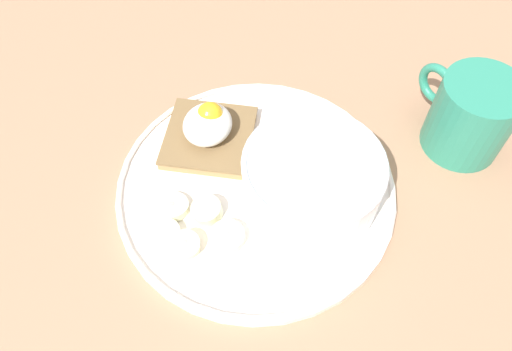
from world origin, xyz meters
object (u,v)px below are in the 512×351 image
object	(u,v)px
banana_slice_left	(186,245)
banana_slice_right	(225,236)
poached_egg	(208,123)
coffee_mug	(471,115)
oatmeal_bowl	(312,182)
banana_slice_inner	(165,234)
banana_slice_back	(172,206)
toast_slice	(209,137)
banana_slice_front	(207,210)

from	to	relation	value
banana_slice_left	banana_slice_right	world-z (taller)	banana_slice_left
banana_slice_left	poached_egg	bearing A→B (deg)	16.97
banana_slice_right	coffee_mug	bearing A→B (deg)	-39.84
oatmeal_bowl	banana_slice_inner	distance (cm)	15.57
banana_slice_right	banana_slice_back	bearing A→B (deg)	82.10
toast_slice	banana_slice_inner	xyz separation A→B (cm)	(-12.72, -1.51, -0.14)
banana_slice_left	banana_slice_right	bearing A→B (deg)	-49.72
banana_slice_back	banana_slice_left	bearing A→B (deg)	-135.05
oatmeal_bowl	banana_slice_right	bearing A→B (deg)	141.51
toast_slice	banana_slice_back	distance (cm)	9.71
toast_slice	banana_slice_front	distance (cm)	9.68
banana_slice_front	coffee_mug	size ratio (longest dim) A/B	0.39
oatmeal_bowl	banana_slice_left	xyz separation A→B (cm)	(-10.28, 9.15, -2.56)
poached_egg	banana_slice_back	world-z (taller)	poached_egg
toast_slice	banana_slice_left	distance (cm)	13.74
banana_slice_left	banana_slice_right	distance (cm)	3.94
banana_slice_back	banana_slice_right	xyz separation A→B (cm)	(-0.89, -6.43, -0.04)
banana_slice_front	banana_slice_left	bearing A→B (deg)	178.75
poached_egg	banana_slice_back	bearing A→B (deg)	-176.43
banana_slice_inner	coffee_mug	world-z (taller)	coffee_mug
banana_slice_right	banana_slice_left	bearing A→B (deg)	130.28
banana_slice_front	banana_slice_back	distance (cm)	3.65
banana_slice_left	coffee_mug	distance (cm)	33.87
banana_slice_left	banana_slice_back	xyz separation A→B (cm)	(3.43, 3.43, -0.18)
toast_slice	banana_slice_inner	bearing A→B (deg)	-173.25
banana_slice_inner	oatmeal_bowl	bearing A→B (deg)	-49.82
poached_egg	oatmeal_bowl	bearing A→B (deg)	-102.66
poached_egg	banana_slice_inner	distance (cm)	13.18
banana_slice_front	banana_slice_right	distance (cm)	3.44
banana_slice_left	banana_slice_inner	world-z (taller)	banana_slice_left
oatmeal_bowl	coffee_mug	xyz separation A→B (cm)	(15.19, -12.98, 0.31)
oatmeal_bowl	banana_slice_front	distance (cm)	11.12
banana_slice_front	coffee_mug	world-z (taller)	coffee_mug
banana_slice_left	coffee_mug	size ratio (longest dim) A/B	0.37
banana_slice_front	poached_egg	bearing A→B (deg)	25.01
coffee_mug	banana_slice_right	bearing A→B (deg)	140.16
banana_slice_back	coffee_mug	bearing A→B (deg)	-49.24
coffee_mug	toast_slice	bearing A→B (deg)	115.24
oatmeal_bowl	banana_slice_back	size ratio (longest dim) A/B	3.19
oatmeal_bowl	banana_slice_inner	bearing A→B (deg)	130.18
poached_egg	banana_slice_right	xyz separation A→B (cm)	(-10.70, -7.04, -2.53)
oatmeal_bowl	banana_slice_back	distance (cm)	14.58
toast_slice	coffee_mug	bearing A→B (deg)	-64.76
banana_slice_back	coffee_mug	size ratio (longest dim) A/B	0.39
oatmeal_bowl	banana_slice_back	world-z (taller)	oatmeal_bowl
banana_slice_left	banana_slice_front	bearing A→B (deg)	-1.25
poached_egg	coffee_mug	bearing A→B (deg)	-64.96
banana_slice_back	banana_slice_inner	bearing A→B (deg)	-163.81
banana_slice_back	banana_slice_right	world-z (taller)	banana_slice_back
banana_slice_inner	banana_slice_front	bearing A→B (deg)	-33.62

